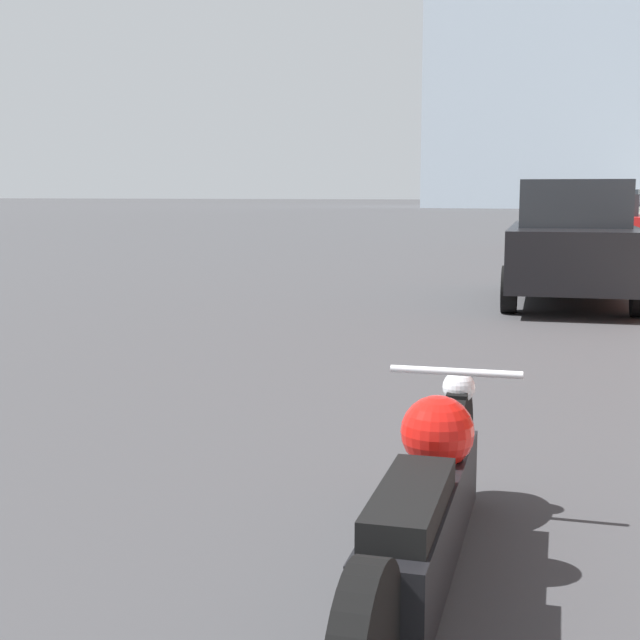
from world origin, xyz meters
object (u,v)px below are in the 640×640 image
(motorcycle, at_px, (426,510))
(parked_car_black, at_px, (572,243))
(parked_car_red, at_px, (606,222))
(parked_car_white, at_px, (620,211))

(motorcycle, relative_size, parked_car_black, 0.63)
(motorcycle, xyz_separation_m, parked_car_red, (-0.26, 21.79, 0.41))
(motorcycle, height_order, parked_car_white, parked_car_white)
(parked_car_red, bearing_deg, motorcycle, -92.46)
(parked_car_red, bearing_deg, parked_car_white, 86.74)
(motorcycle, xyz_separation_m, parked_car_black, (-0.23, 9.86, 0.49))
(motorcycle, relative_size, parked_car_white, 0.67)
(parked_car_black, bearing_deg, parked_car_red, 84.29)
(parked_car_black, height_order, parked_car_red, parked_car_black)
(motorcycle, distance_m, parked_car_red, 21.80)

